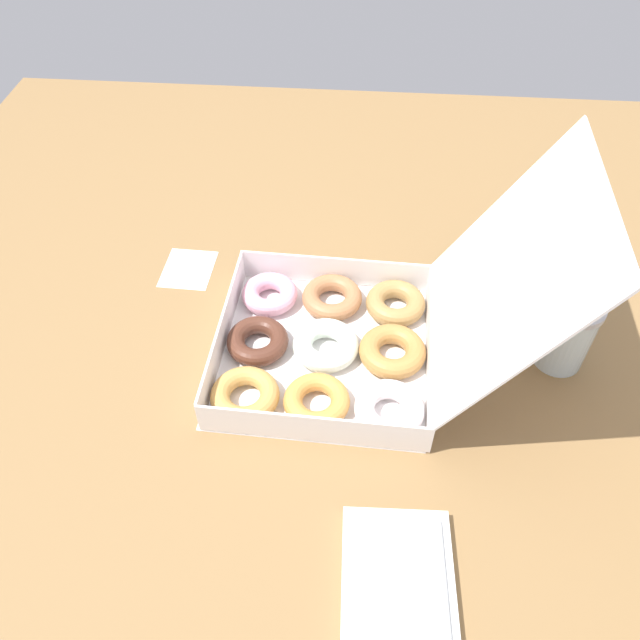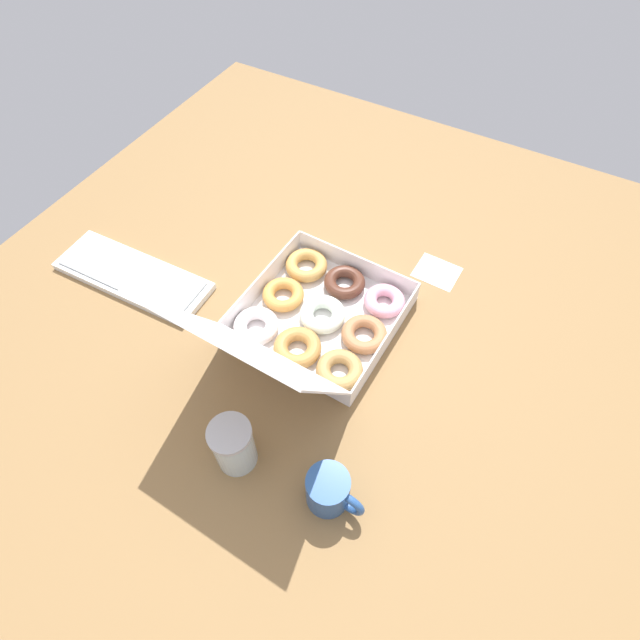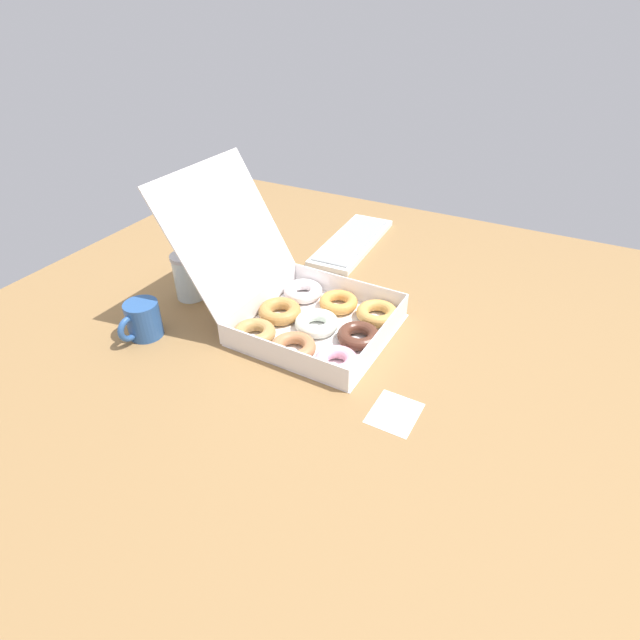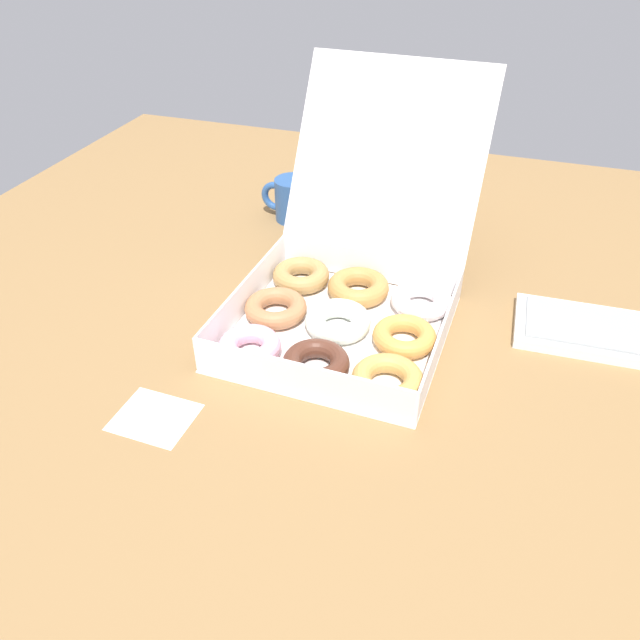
# 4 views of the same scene
# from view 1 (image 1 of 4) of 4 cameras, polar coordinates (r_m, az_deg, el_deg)

# --- Properties ---
(ground_plane) EXTENTS (1.80, 1.80, 0.02)m
(ground_plane) POSITION_cam_1_polar(r_m,az_deg,el_deg) (1.07, 0.29, -2.62)
(ground_plane) COLOR olive
(donut_box) EXTENTS (0.38, 0.54, 0.36)m
(donut_box) POSITION_cam_1_polar(r_m,az_deg,el_deg) (1.02, 2.20, -1.82)
(donut_box) COLOR white
(donut_box) RESTS_ON ground_plane
(coffee_mug) EXTENTS (0.12, 0.08, 0.09)m
(coffee_mug) POSITION_cam_1_polar(r_m,az_deg,el_deg) (1.21, 18.92, 5.40)
(coffee_mug) COLOR #2B5595
(coffee_mug) RESTS_ON ground_plane
(glass_jar) EXTENTS (0.08, 0.08, 0.13)m
(glass_jar) POSITION_cam_1_polar(r_m,az_deg,el_deg) (1.06, 21.67, -1.22)
(glass_jar) COLOR silver
(glass_jar) RESTS_ON ground_plane
(paper_napkin) EXTENTS (0.11, 0.10, 0.00)m
(paper_napkin) POSITION_cam_1_polar(r_m,az_deg,el_deg) (1.22, -11.96, 4.60)
(paper_napkin) COLOR white
(paper_napkin) RESTS_ON ground_plane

